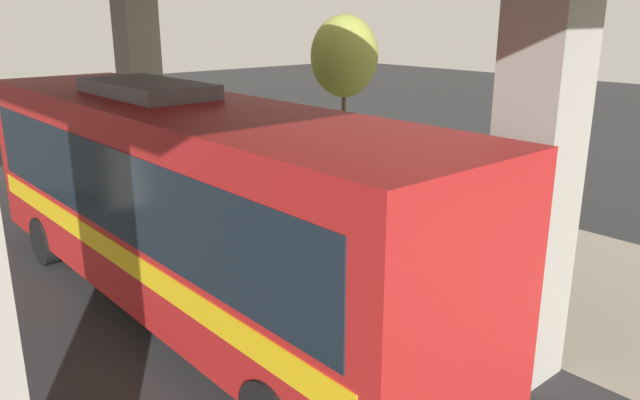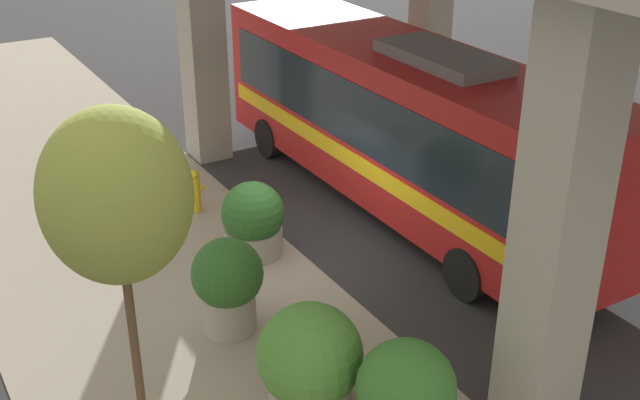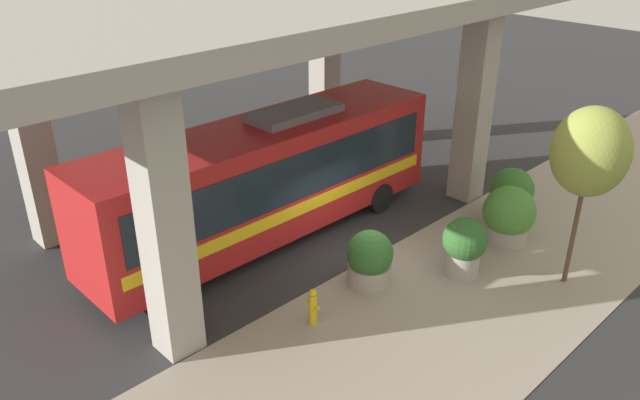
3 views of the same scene
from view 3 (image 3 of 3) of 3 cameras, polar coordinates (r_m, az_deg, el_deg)
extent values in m
plane|color=#2D2D30|center=(18.02, 3.95, -5.69)|extent=(80.00, 80.00, 0.00)
cube|color=gray|center=(16.52, 11.78, -9.50)|extent=(6.00, 40.00, 0.02)
cube|color=#9E998E|center=(21.27, 13.91, 8.19)|extent=(0.90, 0.90, 6.39)
cube|color=#9E998E|center=(13.58, -14.01, -2.32)|extent=(0.90, 0.90, 6.39)
cube|color=#9E998E|center=(25.48, 0.42, 11.89)|extent=(0.90, 0.90, 6.39)
cube|color=#9E998E|center=(19.53, -24.80, 4.90)|extent=(0.90, 0.90, 6.39)
cube|color=#9E998E|center=(18.41, -5.07, 17.34)|extent=(9.40, 19.63, 0.60)
cube|color=#B21E1E|center=(18.42, -4.89, 2.17)|extent=(2.65, 11.52, 3.15)
cube|color=#19232D|center=(18.27, -4.93, 3.25)|extent=(2.69, 10.60, 1.39)
cube|color=yellow|center=(18.69, -4.82, 0.40)|extent=(2.69, 10.94, 0.38)
cube|color=slate|center=(18.51, -2.32, 7.99)|extent=(1.32, 2.88, 0.24)
cylinder|color=black|center=(16.27, -12.90, -8.15)|extent=(0.28, 1.00, 1.00)
cylinder|color=black|center=(18.16, -17.12, -4.80)|extent=(0.28, 1.00, 1.00)
cylinder|color=black|center=(20.65, 5.51, 0.24)|extent=(0.28, 1.00, 1.00)
cylinder|color=black|center=(22.18, 0.65, 2.26)|extent=(0.28, 1.00, 1.00)
cylinder|color=gold|center=(15.39, -0.65, -9.96)|extent=(0.20, 0.20, 0.84)
sphere|color=gold|center=(15.11, -0.66, -8.48)|extent=(0.19, 0.19, 0.19)
cylinder|color=gold|center=(15.22, -0.26, -9.82)|extent=(0.12, 0.09, 0.09)
cylinder|color=gold|center=(15.40, -1.05, -9.34)|extent=(0.12, 0.09, 0.09)
cylinder|color=#9E998E|center=(19.69, 16.64, -2.88)|extent=(1.23, 1.23, 0.58)
sphere|color=#4C8C38|center=(19.37, 16.91, -1.02)|extent=(1.56, 1.56, 1.56)
sphere|color=#993F8C|center=(19.64, 16.61, -1.42)|extent=(0.43, 0.43, 0.43)
cylinder|color=#9E998E|center=(17.01, 4.51, -6.70)|extent=(1.17, 1.17, 0.57)
sphere|color=#2D6028|center=(16.67, 4.59, -4.87)|extent=(1.26, 1.26, 1.26)
sphere|color=orange|center=(16.92, 4.46, -5.07)|extent=(0.41, 0.41, 0.41)
cylinder|color=#9E998E|center=(21.04, 16.89, -0.83)|extent=(1.04, 1.04, 0.67)
sphere|color=#38722D|center=(20.74, 17.14, 0.93)|extent=(1.39, 1.39, 1.39)
sphere|color=orange|center=(20.97, 16.89, 0.55)|extent=(0.37, 0.37, 0.37)
cylinder|color=#9E998E|center=(17.67, 12.89, -5.58)|extent=(0.92, 0.92, 0.78)
sphere|color=#2D6028|center=(17.31, 13.13, -3.54)|extent=(1.22, 1.22, 1.22)
sphere|color=orange|center=(17.53, 12.92, -3.90)|extent=(0.32, 0.32, 0.32)
cylinder|color=brown|center=(17.62, 22.24, -2.52)|extent=(0.12, 0.12, 3.22)
ellipsoid|color=olive|center=(16.76, 23.49, 4.07)|extent=(1.92, 1.92, 2.30)
camera|label=1|loc=(18.60, -38.10, 6.46)|focal=35.00mm
camera|label=2|loc=(23.90, 40.14, 17.08)|focal=45.00mm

